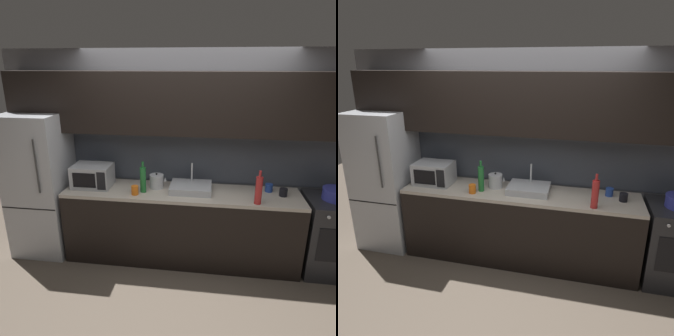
% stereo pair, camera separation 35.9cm
% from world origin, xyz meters
% --- Properties ---
extents(ground_plane, '(10.00, 10.00, 0.00)m').
position_xyz_m(ground_plane, '(0.00, 0.00, 0.00)').
color(ground_plane, '#4C4238').
extents(back_wall, '(4.51, 0.44, 2.50)m').
position_xyz_m(back_wall, '(0.00, 1.20, 1.55)').
color(back_wall, slate).
rests_on(back_wall, ground).
extents(counter_run, '(2.77, 0.60, 0.90)m').
position_xyz_m(counter_run, '(0.00, 0.90, 0.45)').
color(counter_run, black).
rests_on(counter_run, ground).
extents(refrigerator, '(0.68, 0.69, 1.78)m').
position_xyz_m(refrigerator, '(-1.76, 0.90, 0.89)').
color(refrigerator, '#ADAFB5').
rests_on(refrigerator, ground).
extents(oven_range, '(0.60, 0.62, 0.90)m').
position_xyz_m(oven_range, '(1.72, 0.90, 0.45)').
color(oven_range, '#232326').
rests_on(oven_range, ground).
extents(microwave, '(0.46, 0.35, 0.27)m').
position_xyz_m(microwave, '(-1.08, 0.92, 1.04)').
color(microwave, '#A8AAAF').
rests_on(microwave, counter_run).
extents(sink_basin, '(0.48, 0.38, 0.30)m').
position_xyz_m(sink_basin, '(0.11, 0.93, 0.94)').
color(sink_basin, '#ADAFB5').
rests_on(sink_basin, counter_run).
extents(kettle, '(0.20, 0.17, 0.19)m').
position_xyz_m(kettle, '(-0.30, 0.97, 0.98)').
color(kettle, '#B7BABF').
rests_on(kettle, counter_run).
extents(wine_bottle_green, '(0.07, 0.07, 0.37)m').
position_xyz_m(wine_bottle_green, '(-0.44, 0.82, 1.06)').
color(wine_bottle_green, '#1E6B2D').
rests_on(wine_bottle_green, counter_run).
extents(wine_bottle_red, '(0.07, 0.07, 0.37)m').
position_xyz_m(wine_bottle_red, '(0.85, 0.68, 1.06)').
color(wine_bottle_red, '#A82323').
rests_on(wine_bottle_red, counter_run).
extents(mug_blue, '(0.09, 0.09, 0.09)m').
position_xyz_m(mug_blue, '(1.02, 1.03, 0.95)').
color(mug_blue, '#234299').
rests_on(mug_blue, counter_run).
extents(mug_dark, '(0.09, 0.09, 0.09)m').
position_xyz_m(mug_dark, '(1.16, 0.92, 0.95)').
color(mug_dark, black).
rests_on(mug_dark, counter_run).
extents(mug_orange, '(0.08, 0.08, 0.10)m').
position_xyz_m(mug_orange, '(-0.52, 0.73, 0.95)').
color(mug_orange, orange).
rests_on(mug_orange, counter_run).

